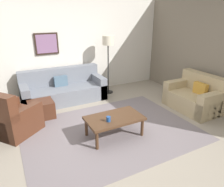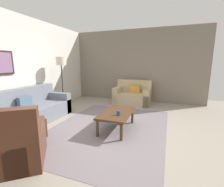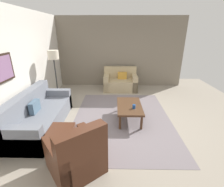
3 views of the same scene
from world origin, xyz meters
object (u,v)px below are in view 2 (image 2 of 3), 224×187
Objects in this scene: couch_main at (28,111)px; coffee_table at (117,114)px; lamp_standing at (61,66)px; ottoman at (26,131)px; armchair_leather at (13,147)px; couch_loveseat at (133,96)px; cup at (118,113)px; framed_artwork at (1,63)px.

couch_main reaches higher than coffee_table.
ottoman is at bearing -161.53° from lamp_standing.
lamp_standing is (1.38, -0.06, 1.11)m from couch_main.
armchair_leather is at bearing -141.72° from ottoman.
couch_loveseat is 3.84m from ottoman.
couch_main is at bearing 95.24° from cup.
framed_artwork reaches higher than armchair_leather.
coffee_table is at bearing -53.15° from ottoman.
couch_main is at bearing 45.93° from ottoman.
armchair_leather is 11.50× the size of cup.
couch_loveseat is 1.19× the size of coffee_table.
cup is at bearing -80.89° from framed_artwork.
couch_loveseat is 2.34× the size of ottoman.
couch_loveseat is at bearing -54.55° from lamp_standing.
coffee_table is 1.78× the size of framed_artwork.
ottoman is 0.33× the size of lamp_standing.
lamp_standing reaches higher than armchair_leather.
cup is 0.16× the size of framed_artwork.
coffee_table is (1.79, -1.01, 0.05)m from armchair_leather.
ottoman is (-3.59, 1.35, -0.10)m from couch_loveseat.
couch_loveseat is at bearing 3.98° from coffee_table.
couch_main is at bearing -60.97° from framed_artwork.
lamp_standing is (0.99, 2.23, 1.05)m from coffee_table.
lamp_standing reaches higher than cup.
couch_loveseat is 2.65m from cup.
coffee_table reaches higher than ottoman.
armchair_leather is (-4.24, 0.83, 0.01)m from couch_loveseat.
coffee_table is 0.23m from cup.
framed_artwork is (1.16, 1.69, 1.22)m from armchair_leather.
couch_loveseat reaches higher than coffee_table.
armchair_leather is 3.23m from lamp_standing.
couch_main is 2.01× the size of coffee_table.
lamp_standing is (2.78, 1.22, 1.10)m from armchair_leather.
framed_artwork is at bearing 119.03° from couch_main.
couch_loveseat reaches higher than ottoman.
couch_main is 3.57× the size of framed_artwork.
armchair_leather is at bearing 168.86° from couch_loveseat.
coffee_table is 3.01m from framed_artwork.
armchair_leather is at bearing -156.23° from lamp_standing.
cup is at bearing -150.89° from coffee_table.
framed_artwork reaches higher than ottoman.
cup is 2.77m from lamp_standing.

